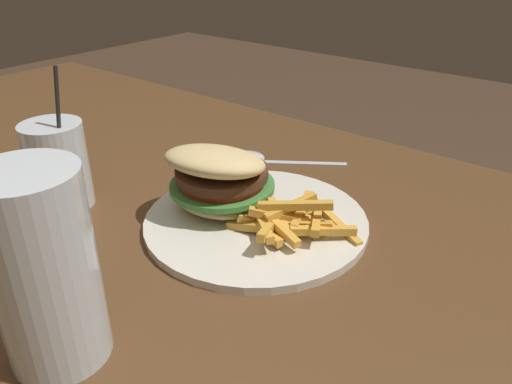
% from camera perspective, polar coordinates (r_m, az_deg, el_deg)
% --- Properties ---
extents(dining_table, '(1.66, 1.01, 0.75)m').
position_cam_1_polar(dining_table, '(0.65, -16.24, -13.40)').
color(dining_table, brown).
rests_on(dining_table, ground_plane).
extents(meal_plate_near, '(0.27, 0.27, 0.10)m').
position_cam_1_polar(meal_plate_near, '(0.61, -2.18, -0.49)').
color(meal_plate_near, silver).
rests_on(meal_plate_near, dining_table).
extents(beer_glass, '(0.08, 0.08, 0.17)m').
position_cam_1_polar(beer_glass, '(0.43, -22.90, -8.86)').
color(beer_glass, silver).
rests_on(beer_glass, dining_table).
extents(juice_glass, '(0.08, 0.08, 0.18)m').
position_cam_1_polar(juice_glass, '(0.68, -21.64, 2.44)').
color(juice_glass, silver).
rests_on(juice_glass, dining_table).
extents(spoon, '(0.17, 0.13, 0.02)m').
position_cam_1_polar(spoon, '(0.77, -0.61, 3.87)').
color(spoon, silver).
rests_on(spoon, dining_table).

